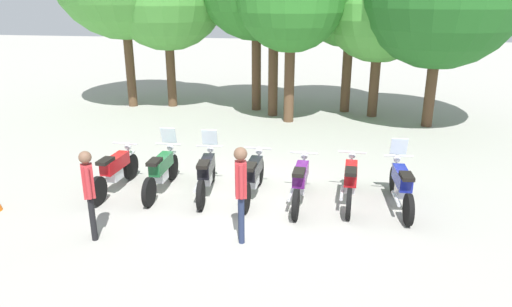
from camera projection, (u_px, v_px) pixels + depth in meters
name	position (u px, v px, depth m)	size (l,w,h in m)	color
ground_plane	(252.00, 198.00, 10.44)	(80.00, 80.00, 0.00)	#9E9B93
motorcycle_0	(115.00, 170.00, 10.72)	(0.62, 2.19, 0.99)	black
motorcycle_1	(161.00, 170.00, 10.69)	(0.62, 2.19, 1.37)	black
motorcycle_2	(206.00, 173.00, 10.53)	(0.62, 2.19, 1.37)	black
motorcycle_3	(253.00, 176.00, 10.38)	(0.62, 2.19, 0.99)	black
motorcycle_4	(300.00, 181.00, 10.07)	(0.62, 2.19, 0.99)	black
motorcycle_5	(350.00, 181.00, 10.11)	(0.62, 2.19, 0.99)	black
motorcycle_6	(401.00, 184.00, 9.87)	(0.62, 2.19, 1.37)	black
person_0	(241.00, 187.00, 8.31)	(0.29, 0.41, 1.82)	#232D4C
person_1	(89.00, 188.00, 8.43)	(0.31, 0.39, 1.72)	black
tree_6	(381.00, 3.00, 16.27)	(4.12, 4.12, 6.13)	brown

